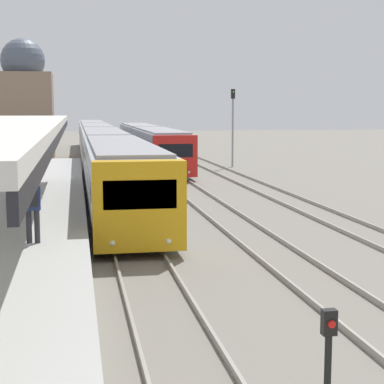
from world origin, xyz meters
The scene contains 6 objects.
person_on_platform centered at (-2.86, 11.63, 1.92)m, with size 0.40×0.40×1.66m.
train_near centered at (0.00, 43.24, 1.66)m, with size 2.68×60.45×2.98m.
train_far centered at (4.04, 46.94, 1.60)m, with size 2.63×28.92×2.88m.
signal_post_near centered at (1.63, 3.25, 1.00)m, with size 0.20×0.21×1.59m.
signal_mast_far centered at (9.72, 41.58, 3.56)m, with size 0.28×0.29×5.74m.
distant_domed_building centered at (-6.06, 52.77, 4.78)m, with size 4.88×4.88×10.28m.
Camera 1 is at (-1.74, -4.76, 4.32)m, focal length 60.00 mm.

